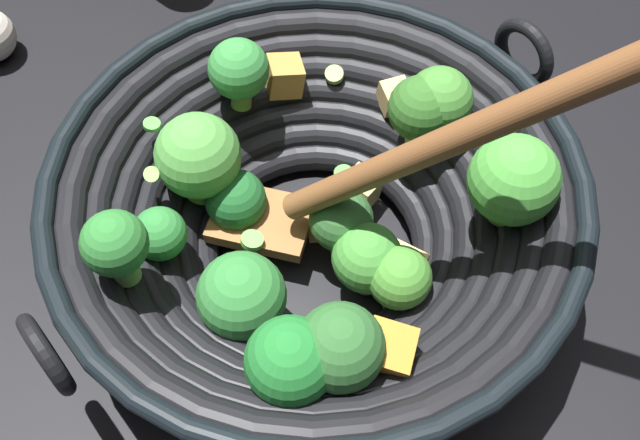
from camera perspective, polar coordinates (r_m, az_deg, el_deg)
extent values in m
plane|color=black|center=(0.59, -0.30, -2.89)|extent=(4.00, 4.00, 0.00)
cylinder|color=black|center=(0.58, -0.30, -2.64)|extent=(0.14, 0.14, 0.01)
torus|color=black|center=(0.57, -0.31, -1.84)|extent=(0.19, 0.19, 0.02)
torus|color=black|center=(0.56, -0.32, -1.27)|extent=(0.21, 0.21, 0.02)
torus|color=black|center=(0.55, -0.32, -0.68)|extent=(0.24, 0.24, 0.02)
torus|color=black|center=(0.54, -0.33, -0.08)|extent=(0.26, 0.26, 0.02)
torus|color=black|center=(0.53, -0.33, 0.55)|extent=(0.29, 0.29, 0.02)
torus|color=black|center=(0.52, -0.34, 1.20)|extent=(0.32, 0.32, 0.02)
torus|color=black|center=(0.51, -0.34, 1.87)|extent=(0.34, 0.34, 0.02)
torus|color=black|center=(0.51, -0.35, 2.56)|extent=(0.36, 0.36, 0.01)
torus|color=black|center=(0.47, -19.26, -9.23)|extent=(0.04, 0.05, 0.05)
torus|color=black|center=(0.60, 14.56, 11.63)|extent=(0.04, 0.05, 0.05)
cylinder|color=#5D944D|center=(0.54, -5.43, -7.14)|extent=(0.03, 0.03, 0.02)
sphere|color=#327E37|center=(0.51, -5.72, -5.54)|extent=(0.06, 0.06, 0.06)
cylinder|color=#82B95B|center=(0.58, 7.00, 6.10)|extent=(0.02, 0.02, 0.02)
sphere|color=#316725|center=(0.56, 7.32, 8.05)|extent=(0.05, 0.05, 0.05)
cylinder|color=#689C42|center=(0.57, -5.92, 0.06)|extent=(0.02, 0.02, 0.02)
sphere|color=#1E5E29|center=(0.55, -6.15, 1.49)|extent=(0.04, 0.04, 0.04)
cylinder|color=#64A74B|center=(0.48, -2.08, -11.53)|extent=(0.03, 0.03, 0.01)
sphere|color=#21772E|center=(0.45, -2.19, -10.23)|extent=(0.05, 0.05, 0.05)
cylinder|color=#78A847|center=(0.59, -5.70, 8.98)|extent=(0.02, 0.02, 0.02)
sphere|color=#378B3F|center=(0.57, -5.94, 10.85)|extent=(0.04, 0.04, 0.04)
cylinder|color=#5A9536|center=(0.53, 13.23, 0.90)|extent=(0.03, 0.03, 0.02)
sphere|color=green|center=(0.51, 13.90, 2.84)|extent=(0.06, 0.06, 0.06)
cylinder|color=olive|center=(0.54, -11.17, -2.26)|extent=(0.02, 0.02, 0.02)
sphere|color=#2E7E36|center=(0.52, -11.57, -0.99)|extent=(0.04, 0.04, 0.04)
cylinder|color=#78B041|center=(0.57, -8.61, 2.23)|extent=(0.03, 0.03, 0.02)
sphere|color=#529F43|center=(0.54, -9.06, 4.31)|extent=(0.06, 0.06, 0.06)
cylinder|color=#84B057|center=(0.55, 3.29, -4.29)|extent=(0.03, 0.03, 0.02)
sphere|color=#449137|center=(0.53, 3.45, -2.77)|extent=(0.05, 0.05, 0.05)
cylinder|color=#709C46|center=(0.58, 8.28, 6.63)|extent=(0.03, 0.02, 0.02)
sphere|color=#448633|center=(0.56, 8.66, 8.58)|extent=(0.05, 0.05, 0.05)
cylinder|color=#749E53|center=(0.50, -14.02, -3.34)|extent=(0.02, 0.02, 0.02)
sphere|color=#2E7B32|center=(0.47, -14.71, -1.65)|extent=(0.04, 0.04, 0.04)
cylinder|color=#8AAD45|center=(0.49, 1.37, -10.79)|extent=(0.02, 0.03, 0.03)
sphere|color=#2D632D|center=(0.46, 1.45, -9.24)|extent=(0.05, 0.05, 0.05)
cylinder|color=#82B846|center=(0.56, 1.49, -1.59)|extent=(0.02, 0.02, 0.02)
sphere|color=#32622F|center=(0.54, 1.56, 0.00)|extent=(0.04, 0.04, 0.04)
cylinder|color=#78A03B|center=(0.55, 5.55, -5.62)|extent=(0.02, 0.02, 0.02)
sphere|color=#489033|center=(0.52, 5.80, -4.19)|extent=(0.04, 0.04, 0.04)
cube|color=#D9C26F|center=(0.58, 2.94, 2.24)|extent=(0.03, 0.03, 0.03)
cube|color=orange|center=(0.47, 4.89, -9.33)|extent=(0.04, 0.04, 0.04)
cube|color=orange|center=(0.57, 0.45, -0.10)|extent=(0.03, 0.03, 0.02)
cube|color=#CA893F|center=(0.60, -2.61, 10.40)|extent=(0.04, 0.04, 0.03)
cube|color=#E6C264|center=(0.55, 6.01, -3.72)|extent=(0.03, 0.03, 0.03)
cube|color=#E2B36F|center=(0.59, 5.44, 8.92)|extent=(0.03, 0.03, 0.02)
cylinder|color=#99D166|center=(0.57, -4.16, -0.90)|extent=(0.02, 0.02, 0.01)
cylinder|color=#6BC651|center=(0.58, -7.15, 5.76)|extent=(0.01, 0.01, 0.01)
cylinder|color=#56B247|center=(0.49, -13.29, -2.47)|extent=(0.01, 0.01, 0.01)
cylinder|color=#6BC651|center=(0.54, -4.96, -1.48)|extent=(0.02, 0.02, 0.01)
cylinder|color=#99D166|center=(0.60, 1.04, 10.51)|extent=(0.02, 0.02, 0.01)
cylinder|color=#99D166|center=(0.54, -12.11, 3.27)|extent=(0.01, 0.01, 0.01)
cylinder|color=#56B247|center=(0.55, -12.12, 6.80)|extent=(0.02, 0.02, 0.00)
cylinder|color=#56B247|center=(0.58, 2.13, 3.26)|extent=(0.02, 0.02, 0.00)
cube|color=brown|center=(0.56, -4.27, -0.01)|extent=(0.06, 0.08, 0.01)
cylinder|color=brown|center=(0.44, 10.40, 6.08)|extent=(0.05, 0.21, 0.23)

